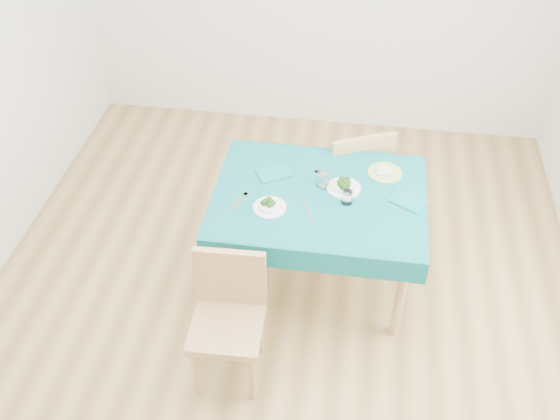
# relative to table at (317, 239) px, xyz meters

# --- Properties ---
(room_shell) EXTENTS (4.02, 4.52, 2.73)m
(room_shell) POSITION_rel_table_xyz_m (-0.21, -0.28, 0.97)
(room_shell) COLOR olive
(room_shell) RESTS_ON ground
(table) EXTENTS (1.31, 1.00, 0.76)m
(table) POSITION_rel_table_xyz_m (0.00, 0.00, 0.00)
(table) COLOR #095F65
(table) RESTS_ON ground
(chair_near) EXTENTS (0.42, 0.46, 1.01)m
(chair_near) POSITION_rel_table_xyz_m (-0.42, -0.83, 0.13)
(chair_near) COLOR tan
(chair_near) RESTS_ON ground
(chair_far) EXTENTS (0.62, 0.65, 1.14)m
(chair_far) POSITION_rel_table_xyz_m (0.16, 0.71, 0.19)
(chair_far) COLOR tan
(chair_far) RESTS_ON ground
(bowl_near) EXTENTS (0.20, 0.20, 0.06)m
(bowl_near) POSITION_rel_table_xyz_m (-0.28, -0.17, 0.41)
(bowl_near) COLOR white
(bowl_near) RESTS_ON table
(bowl_far) EXTENTS (0.21, 0.21, 0.07)m
(bowl_far) POSITION_rel_table_xyz_m (0.14, 0.08, 0.41)
(bowl_far) COLOR white
(bowl_far) RESTS_ON table
(fork_near) EXTENTS (0.08, 0.18, 0.00)m
(fork_near) POSITION_rel_table_xyz_m (-0.48, -0.13, 0.38)
(fork_near) COLOR silver
(fork_near) RESTS_ON table
(knife_near) EXTENTS (0.08, 0.21, 0.00)m
(knife_near) POSITION_rel_table_xyz_m (-0.05, -0.15, 0.38)
(knife_near) COLOR silver
(knife_near) RESTS_ON table
(fork_far) EXTENTS (0.09, 0.18, 0.00)m
(fork_far) POSITION_rel_table_xyz_m (-0.01, 0.16, 0.38)
(fork_far) COLOR silver
(fork_far) RESTS_ON table
(knife_far) EXTENTS (0.06, 0.22, 0.00)m
(knife_far) POSITION_rel_table_xyz_m (0.54, 0.01, 0.38)
(knife_far) COLOR silver
(knife_far) RESTS_ON table
(napkin_near) EXTENTS (0.25, 0.23, 0.01)m
(napkin_near) POSITION_rel_table_xyz_m (-0.31, 0.16, 0.39)
(napkin_near) COLOR #0D6A6F
(napkin_near) RESTS_ON table
(napkin_far) EXTENTS (0.25, 0.22, 0.01)m
(napkin_far) POSITION_rel_table_xyz_m (0.54, 0.02, 0.39)
(napkin_far) COLOR #0D6A6F
(napkin_far) RESTS_ON table
(tumbler_center) EXTENTS (0.08, 0.08, 0.10)m
(tumbler_center) POSITION_rel_table_xyz_m (0.01, 0.10, 0.43)
(tumbler_center) COLOR white
(tumbler_center) RESTS_ON table
(tumbler_side) EXTENTS (0.07, 0.07, 0.09)m
(tumbler_side) POSITION_rel_table_xyz_m (0.17, -0.04, 0.42)
(tumbler_side) COLOR white
(tumbler_side) RESTS_ON table
(side_plate) EXTENTS (0.22, 0.22, 0.01)m
(side_plate) POSITION_rel_table_xyz_m (0.39, 0.28, 0.38)
(side_plate) COLOR #9CC15E
(side_plate) RESTS_ON table
(bread_slice) EXTENTS (0.10, 0.10, 0.01)m
(bread_slice) POSITION_rel_table_xyz_m (0.39, 0.28, 0.40)
(bread_slice) COLOR beige
(bread_slice) RESTS_ON side_plate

